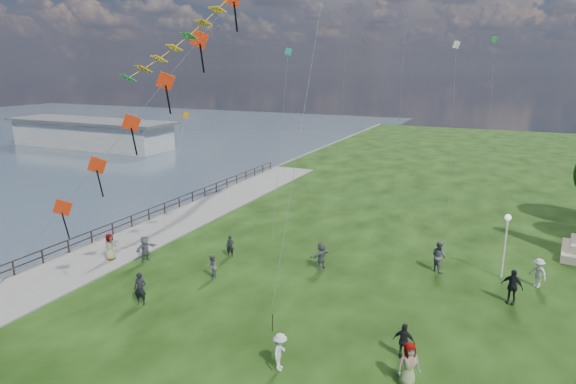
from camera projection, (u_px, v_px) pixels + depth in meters
The scene contains 17 objects.
waterfront at pixel (114, 243), 34.55m from camera, with size 200.00×200.00×1.51m.
pier_pavilion at pixel (91, 133), 78.00m from camera, with size 30.00×8.00×4.40m.
lamppost at pixel (506, 232), 28.00m from camera, with size 0.36×0.36×3.93m.
person_0 at pixel (140, 289), 25.23m from camera, with size 0.66×0.43×1.80m, color black.
person_1 at pixel (212, 267), 28.41m from camera, with size 0.72×0.44×1.48m, color #595960.
person_2 at pixel (280, 352), 19.78m from camera, with size 1.05×0.54×1.63m, color silver.
person_3 at pixel (404, 341), 20.54m from camera, with size 0.95×0.49×1.63m, color black.
person_4 at pixel (409, 365), 18.74m from camera, with size 0.91×0.56×1.85m, color #595960.
person_5 at pixel (145, 249), 30.92m from camera, with size 1.59×0.69×1.71m, color #595960.
person_6 at pixel (230, 246), 31.71m from camera, with size 0.53×0.35×1.46m, color black.
person_7 at pixel (439, 256), 29.40m from camera, with size 0.94×0.58×1.94m, color #595960.
person_8 at pixel (538, 273), 27.28m from camera, with size 1.11×0.57×1.71m, color silver.
person_9 at pixel (512, 286), 25.35m from camera, with size 1.12×0.57×1.91m, color black.
person_10 at pixel (110, 248), 30.96m from camera, with size 0.86×0.53×1.75m, color #595960.
person_11 at pixel (321, 256), 29.72m from camera, with size 1.61×0.70×1.74m, color #595960.
red_kite_train at pixel (145, 109), 25.08m from camera, with size 9.79×9.35×16.21m.
small_kites at pixel (418, 47), 36.68m from camera, with size 33.54×17.78×28.60m.
Camera 1 is at (9.76, -15.28, 12.15)m, focal length 30.00 mm.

